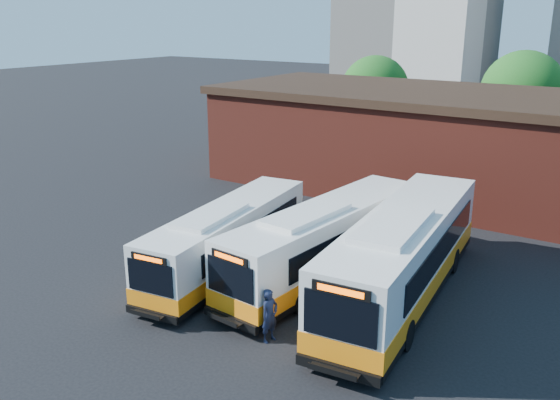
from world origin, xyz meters
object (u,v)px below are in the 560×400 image
Objects in this scene: bus_mideast at (326,244)px; transit_worker at (270,316)px; bus_east at (403,259)px; bus_midwest at (228,241)px.

transit_worker is (1.04, -5.71, -0.56)m from bus_mideast.
bus_east reaches higher than transit_worker.
bus_east is at bearing -13.69° from transit_worker.
transit_worker is (4.98, -3.95, -0.43)m from bus_midwest.
bus_midwest is 6.37m from transit_worker.
bus_midwest is at bearing 61.82° from transit_worker.
bus_east is at bearing 5.12° from bus_midwest.
bus_east is at bearing 3.99° from bus_mideast.
transit_worker is at bearing -119.91° from bus_east.
bus_midwest is 5.90× the size of transit_worker.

